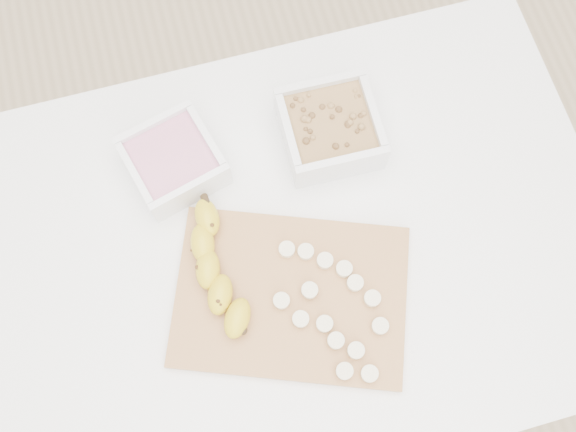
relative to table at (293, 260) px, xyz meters
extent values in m
plane|color=#C6AD89|center=(0.00, 0.00, -0.65)|extent=(3.50, 3.50, 0.00)
cube|color=white|center=(0.00, 0.00, 0.08)|extent=(1.00, 0.70, 0.04)
cylinder|color=white|center=(0.44, -0.29, -0.30)|extent=(0.05, 0.05, 0.71)
cylinder|color=white|center=(-0.44, 0.29, -0.30)|extent=(0.05, 0.05, 0.71)
cylinder|color=white|center=(0.44, 0.29, -0.30)|extent=(0.05, 0.05, 0.71)
cube|color=white|center=(-0.15, 0.17, 0.13)|extent=(0.17, 0.17, 0.06)
cube|color=#CA7897|center=(-0.15, 0.17, 0.13)|extent=(0.14, 0.14, 0.04)
cube|color=white|center=(0.10, 0.16, 0.13)|extent=(0.15, 0.15, 0.07)
cube|color=olive|center=(0.10, 0.16, 0.13)|extent=(0.13, 0.13, 0.04)
cube|color=#B88349|center=(-0.02, -0.08, 0.10)|extent=(0.41, 0.35, 0.01)
cylinder|color=#F6E9BF|center=(-0.01, -0.01, 0.12)|extent=(0.02, 0.02, 0.01)
cylinder|color=#F6E9BF|center=(0.01, -0.02, 0.12)|extent=(0.02, 0.02, 0.01)
cylinder|color=#F6E9BF|center=(0.04, -0.04, 0.12)|extent=(0.02, 0.02, 0.01)
cylinder|color=#F6E9BF|center=(0.06, -0.06, 0.12)|extent=(0.02, 0.02, 0.01)
cylinder|color=#F6E9BF|center=(0.07, -0.09, 0.12)|extent=(0.02, 0.02, 0.01)
cylinder|color=#F6E9BF|center=(0.09, -0.12, 0.12)|extent=(0.02, 0.02, 0.01)
cylinder|color=#F6E9BF|center=(0.09, -0.16, 0.12)|extent=(0.02, 0.02, 0.01)
cylinder|color=#F6E9BF|center=(-0.04, -0.08, 0.12)|extent=(0.02, 0.02, 0.01)
cylinder|color=#F6E9BF|center=(-0.02, -0.12, 0.12)|extent=(0.02, 0.02, 0.01)
cylinder|color=#F6E9BF|center=(0.01, -0.13, 0.12)|extent=(0.02, 0.02, 0.01)
cylinder|color=#F6E9BF|center=(0.02, -0.16, 0.12)|extent=(0.02, 0.02, 0.01)
cylinder|color=#F6E9BF|center=(0.04, -0.18, 0.12)|extent=(0.02, 0.02, 0.01)
cylinder|color=#F6E9BF|center=(0.05, -0.22, 0.12)|extent=(0.02, 0.02, 0.01)
cylinder|color=#F6E9BF|center=(0.02, -0.20, 0.12)|extent=(0.02, 0.02, 0.01)
cylinder|color=#F6E9BF|center=(0.00, -0.08, 0.12)|extent=(0.02, 0.02, 0.01)
camera|label=1|loc=(-0.08, -0.25, 1.06)|focal=40.00mm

